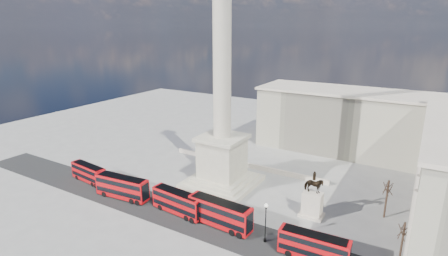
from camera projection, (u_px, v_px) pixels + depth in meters
ground at (210, 193)px, 70.99m from camera, size 180.00×180.00×0.00m
asphalt_road at (202, 223)px, 60.29m from camera, size 120.00×9.00×0.01m
nelsons_column at (222, 126)px, 71.48m from camera, size 14.00×14.00×49.85m
balustrade_wall at (246, 165)px, 84.04m from camera, size 40.00×0.60×1.10m
building_northeast at (356, 122)px, 91.86m from camera, size 51.00×17.00×16.60m
red_bus_a at (122, 187)px, 68.24m from camera, size 11.43×3.66×4.55m
red_bus_b at (178, 202)px, 62.70m from camera, size 10.69×3.32×4.27m
red_bus_c at (220, 213)px, 58.52m from camera, size 11.65×3.31×4.67m
red_bus_d at (314, 246)px, 50.26m from camera, size 10.21×2.82×4.10m
red_bus_e at (89, 173)px, 75.59m from camera, size 9.80×3.20×3.90m
victorian_lamp at (266, 220)px, 53.87m from camera, size 0.57×0.57×6.66m
equestrian_statue at (312, 201)px, 61.55m from camera, size 4.17×3.13×8.64m
bare_tree_near at (404, 230)px, 47.87m from camera, size 1.67×1.67×7.31m
bare_tree_mid at (388, 187)px, 60.34m from camera, size 1.97×1.97×7.48m
bare_tree_far at (447, 195)px, 58.66m from camera, size 1.65×1.65×6.74m
pedestrian_walking at (253, 222)px, 59.08m from camera, size 0.62×0.46×1.54m
pedestrian_crossing at (253, 212)px, 62.16m from camera, size 0.64×1.09×1.75m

